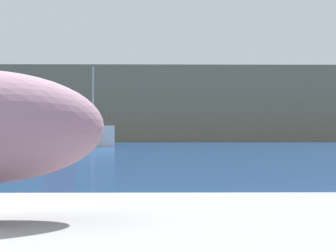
% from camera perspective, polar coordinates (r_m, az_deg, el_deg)
% --- Properties ---
extents(hillside_backdrop, '(140.00, 16.59, 8.76)m').
position_cam_1_polar(hillside_backdrop, '(76.90, -2.25, 1.88)').
color(hillside_backdrop, '#7F755B').
rests_on(hillside_backdrop, ground).
extents(fishing_boat_white, '(6.77, 4.01, 5.62)m').
position_cam_1_polar(fishing_boat_white, '(42.47, -9.76, -0.44)').
color(fishing_boat_white, white).
rests_on(fishing_boat_white, ground).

